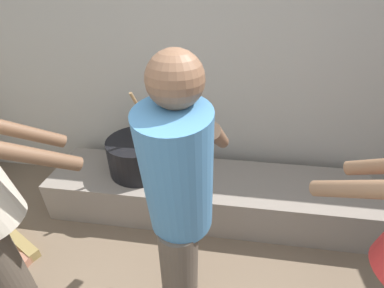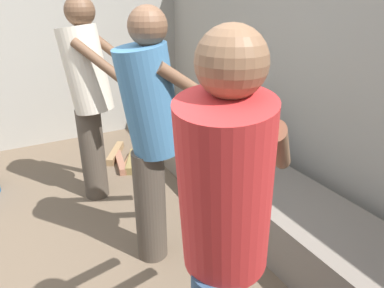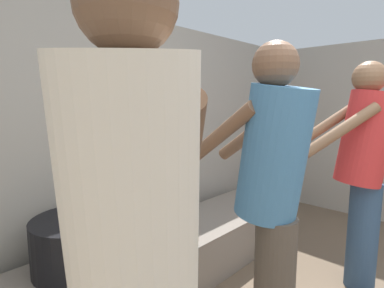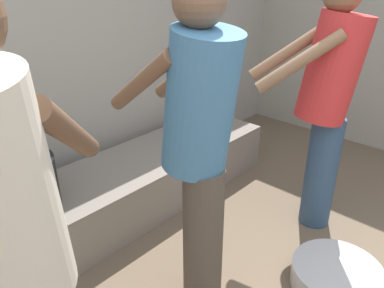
# 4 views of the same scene
# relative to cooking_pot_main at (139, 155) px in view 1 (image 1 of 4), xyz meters

# --- Properties ---
(block_enclosure_rear) EXTENTS (5.26, 0.20, 1.96)m
(block_enclosure_rear) POSITION_rel_cooking_pot_main_xyz_m (0.59, 0.47, 0.47)
(block_enclosure_rear) COLOR #9E998E
(block_enclosure_rear) RESTS_ON ground_plane
(hearth_ledge) EXTENTS (2.72, 0.60, 0.36)m
(hearth_ledge) POSITION_rel_cooking_pot_main_xyz_m (0.61, -0.05, -0.33)
(hearth_ledge) COLOR slate
(hearth_ledge) RESTS_ON ground_plane
(cooking_pot_main) EXTENTS (0.52, 0.52, 0.75)m
(cooking_pot_main) POSITION_rel_cooking_pot_main_xyz_m (0.00, 0.00, 0.00)
(cooking_pot_main) COLOR black
(cooking_pot_main) RESTS_ON hearth_ledge
(cook_in_blue_shirt) EXTENTS (0.38, 0.69, 1.59)m
(cook_in_blue_shirt) POSITION_rel_cooking_pot_main_xyz_m (0.52, -0.92, 0.40)
(cook_in_blue_shirt) COLOR #4C4238
(cook_in_blue_shirt) RESTS_ON ground_plane
(firewood_pile) EXTENTS (0.73, 0.38, 0.08)m
(firewood_pile) POSITION_rel_cooking_pot_main_xyz_m (-0.92, -0.69, -0.48)
(firewood_pile) COLOR olive
(firewood_pile) RESTS_ON ground_plane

